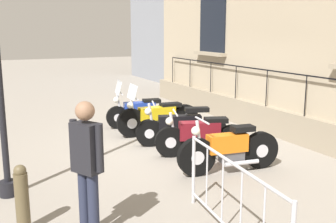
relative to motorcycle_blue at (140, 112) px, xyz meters
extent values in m
plane|color=gray|center=(-0.25, 1.97, -0.42)|extent=(60.00, 60.00, 0.00)
cube|color=gray|center=(-2.67, 1.97, -0.08)|extent=(0.20, 12.60, 0.69)
cube|color=black|center=(-2.73, -0.80, 2.47)|extent=(0.06, 1.38, 1.95)
cube|color=gray|center=(-2.65, -0.80, 1.45)|extent=(0.24, 1.58, 0.10)
cube|color=black|center=(-2.63, 1.97, 1.18)|extent=(0.03, 10.58, 0.03)
cylinder|color=black|center=(-2.63, -3.32, 0.73)|extent=(0.02, 0.02, 0.91)
cylinder|color=black|center=(-2.63, -2.00, 0.73)|extent=(0.02, 0.02, 0.91)
cylinder|color=black|center=(-2.63, -0.68, 0.73)|extent=(0.02, 0.02, 0.91)
cylinder|color=black|center=(-2.63, 0.64, 0.73)|extent=(0.02, 0.02, 0.91)
cylinder|color=black|center=(-2.63, 1.97, 0.73)|extent=(0.02, 0.02, 0.91)
cylinder|color=black|center=(-2.63, 3.29, 0.73)|extent=(0.02, 0.02, 0.91)
cylinder|color=black|center=(0.61, -0.12, -0.12)|extent=(0.62, 0.25, 0.60)
cylinder|color=silver|center=(0.61, -0.12, -0.12)|extent=(0.24, 0.19, 0.21)
cylinder|color=black|center=(-0.66, 0.12, -0.12)|extent=(0.62, 0.25, 0.60)
cylinder|color=silver|center=(-0.66, 0.12, -0.12)|extent=(0.24, 0.19, 0.21)
cube|color=#1E389E|center=(0.02, -0.01, 0.09)|extent=(0.87, 0.48, 0.34)
cube|color=#4C4C51|center=(-0.08, 0.01, -0.15)|extent=(0.54, 0.35, 0.21)
cube|color=black|center=(-0.31, 0.06, 0.28)|extent=(0.51, 0.38, 0.10)
cylinder|color=silver|center=(0.56, -0.11, 0.21)|extent=(0.17, 0.09, 0.66)
cylinder|color=silver|center=(0.51, -0.10, 0.53)|extent=(0.17, 0.72, 0.04)
sphere|color=white|center=(0.63, -0.12, 0.35)|extent=(0.16, 0.16, 0.16)
cylinder|color=silver|center=(-0.19, 0.22, -0.26)|extent=(0.75, 0.22, 0.08)
cube|color=silver|center=(0.57, -0.11, 0.68)|extent=(0.23, 0.61, 0.36)
cylinder|color=black|center=(0.60, 0.88, -0.07)|extent=(0.72, 0.18, 0.71)
cylinder|color=silver|center=(0.60, 0.88, -0.07)|extent=(0.26, 0.18, 0.25)
cylinder|color=black|center=(-0.85, 0.97, -0.07)|extent=(0.72, 0.18, 0.71)
cylinder|color=silver|center=(-0.85, 0.97, -0.07)|extent=(0.26, 0.18, 0.25)
cube|color=gold|center=(-0.08, 0.92, 0.13)|extent=(0.93, 0.35, 0.31)
cube|color=#4C4C51|center=(-0.18, 0.93, -0.10)|extent=(0.56, 0.27, 0.25)
cube|color=black|center=(-0.44, 0.95, 0.31)|extent=(0.53, 0.30, 0.10)
cylinder|color=silver|center=(0.55, 0.89, 0.24)|extent=(0.16, 0.07, 0.63)
cylinder|color=silver|center=(0.50, 0.89, 0.55)|extent=(0.08, 0.66, 0.04)
sphere|color=white|center=(0.61, 0.88, 0.37)|extent=(0.16, 0.16, 0.16)
cylinder|color=silver|center=(-0.34, 1.10, -0.23)|extent=(0.83, 0.13, 0.08)
cube|color=silver|center=(0.56, 0.88, 0.70)|extent=(0.15, 0.54, 0.36)
cylinder|color=black|center=(0.50, 1.78, -0.12)|extent=(0.63, 0.35, 0.61)
cylinder|color=silver|center=(0.50, 1.78, -0.12)|extent=(0.26, 0.23, 0.21)
cylinder|color=black|center=(-0.91, 2.27, -0.12)|extent=(0.63, 0.35, 0.61)
cylinder|color=silver|center=(-0.91, 2.27, -0.12)|extent=(0.26, 0.23, 0.21)
cube|color=black|center=(-0.15, 2.01, 0.10)|extent=(0.99, 0.55, 0.35)
cube|color=#4C4C51|center=(-0.25, 2.05, -0.15)|extent=(0.61, 0.37, 0.21)
cube|color=black|center=(-0.52, 2.14, 0.40)|extent=(0.58, 0.38, 0.10)
cylinder|color=silver|center=(0.46, 1.80, 0.22)|extent=(0.17, 0.11, 0.69)
cylinder|color=silver|center=(0.41, 1.82, 0.56)|extent=(0.21, 0.52, 0.04)
sphere|color=white|center=(0.52, 1.78, 0.38)|extent=(0.16, 0.16, 0.16)
cylinder|color=silver|center=(-0.39, 2.23, -0.25)|extent=(0.85, 0.36, 0.08)
cylinder|color=black|center=(0.42, 2.69, -0.10)|extent=(0.65, 0.35, 0.64)
cylinder|color=silver|center=(0.42, 2.69, -0.10)|extent=(0.27, 0.23, 0.22)
cylinder|color=black|center=(-0.82, 3.13, -0.10)|extent=(0.65, 0.35, 0.64)
cylinder|color=silver|center=(-0.82, 3.13, -0.10)|extent=(0.27, 0.23, 0.22)
cube|color=maroon|center=(-0.16, 2.89, 0.12)|extent=(0.89, 0.55, 0.37)
cube|color=#4C4C51|center=(-0.25, 2.93, -0.13)|extent=(0.55, 0.39, 0.22)
cube|color=black|center=(-0.48, 3.01, 0.33)|extent=(0.53, 0.40, 0.10)
cylinder|color=silver|center=(0.37, 2.71, 0.21)|extent=(0.17, 0.11, 0.62)
cylinder|color=silver|center=(0.32, 2.72, 0.51)|extent=(0.25, 0.62, 0.04)
sphere|color=white|center=(0.44, 2.68, 0.33)|extent=(0.16, 0.16, 0.16)
cylinder|color=silver|center=(-0.35, 3.13, -0.25)|extent=(0.74, 0.33, 0.08)
cylinder|color=black|center=(0.49, 3.89, -0.07)|extent=(0.72, 0.22, 0.71)
cylinder|color=silver|center=(0.49, 3.89, -0.07)|extent=(0.26, 0.18, 0.25)
cylinder|color=black|center=(-0.82, 4.05, -0.07)|extent=(0.72, 0.22, 0.71)
cylinder|color=silver|center=(-0.82, 4.05, -0.07)|extent=(0.26, 0.18, 0.25)
cube|color=orange|center=(-0.12, 3.96, 0.14)|extent=(0.78, 0.35, 0.33)
cube|color=#4C4C51|center=(-0.22, 3.98, -0.10)|extent=(0.47, 0.26, 0.25)
cube|color=black|center=(-0.43, 4.00, 0.38)|extent=(0.45, 0.28, 0.10)
cylinder|color=silver|center=(0.44, 3.90, 0.26)|extent=(0.17, 0.08, 0.67)
cylinder|color=silver|center=(0.39, 3.90, 0.59)|extent=(0.11, 0.57, 0.04)
sphere|color=white|center=(0.50, 3.89, 0.41)|extent=(0.16, 0.16, 0.16)
cylinder|color=silver|center=(-0.34, 4.13, -0.23)|extent=(0.68, 0.16, 0.08)
cylinder|color=black|center=(3.61, 3.36, -0.30)|extent=(0.28, 0.28, 0.24)
cylinder|color=#B7B7BF|center=(1.10, 4.87, 0.10)|extent=(0.05, 0.05, 1.05)
cylinder|color=#B7B7BF|center=(1.25, 6.07, 0.60)|extent=(0.33, 2.40, 0.04)
cylinder|color=#B7B7BF|center=(1.16, 5.35, 0.18)|extent=(0.02, 0.02, 0.87)
cylinder|color=#B7B7BF|center=(1.22, 5.83, 0.18)|extent=(0.02, 0.02, 0.87)
cylinder|color=#B7B7BF|center=(1.27, 6.31, 0.18)|extent=(0.02, 0.02, 0.87)
cylinder|color=#B7B7BF|center=(1.33, 6.79, 0.18)|extent=(0.02, 0.02, 0.87)
cylinder|color=brown|center=(3.52, 4.68, -0.02)|extent=(0.18, 0.18, 0.80)
sphere|color=brown|center=(3.52, 4.68, 0.41)|extent=(0.16, 0.16, 0.16)
cylinder|color=#23283D|center=(2.82, 5.13, 0.01)|extent=(0.14, 0.14, 0.87)
cylinder|color=#23283D|center=(2.75, 5.27, 0.01)|extent=(0.14, 0.14, 0.87)
cube|color=black|center=(2.78, 5.20, 0.76)|extent=(0.37, 0.42, 0.62)
sphere|color=#8C664C|center=(2.78, 5.20, 1.21)|extent=(0.24, 0.24, 0.24)
cylinder|color=black|center=(2.89, 5.01, 0.79)|extent=(0.09, 0.09, 0.59)
cylinder|color=black|center=(2.68, 5.39, 0.79)|extent=(0.09, 0.09, 0.59)
camera|label=1|loc=(3.93, 9.84, 2.16)|focal=42.79mm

